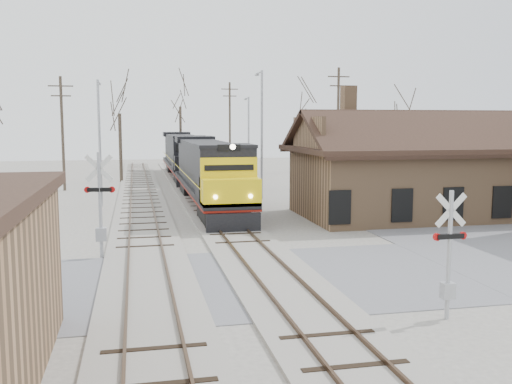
# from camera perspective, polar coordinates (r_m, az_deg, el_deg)

# --- Properties ---
(ground) EXTENTS (140.00, 140.00, 0.00)m
(ground) POSITION_cam_1_polar(r_m,az_deg,el_deg) (21.12, 1.74, -8.64)
(ground) COLOR #A9A499
(ground) RESTS_ON ground
(road) EXTENTS (60.00, 9.00, 0.03)m
(road) POSITION_cam_1_polar(r_m,az_deg,el_deg) (21.12, 1.74, -8.60)
(road) COLOR slate
(road) RESTS_ON ground
(track_main) EXTENTS (3.40, 90.00, 0.24)m
(track_main) POSITION_cam_1_polar(r_m,az_deg,el_deg) (35.54, -4.02, -2.14)
(track_main) COLOR #A9A499
(track_main) RESTS_ON ground
(track_siding) EXTENTS (3.40, 90.00, 0.24)m
(track_siding) POSITION_cam_1_polar(r_m,az_deg,el_deg) (35.21, -11.29, -2.34)
(track_siding) COLOR #A9A499
(track_siding) RESTS_ON ground
(depot) EXTENTS (15.20, 9.31, 7.90)m
(depot) POSITION_cam_1_polar(r_m,az_deg,el_deg) (36.10, 15.86, 1.50)
(depot) COLOR #916C4B
(depot) RESTS_ON ground
(locomotive_lead) EXTENTS (3.06, 20.48, 4.55)m
(locomotive_lead) POSITION_cam_1_polar(r_m,az_deg,el_deg) (38.39, -4.71, 2.03)
(locomotive_lead) COLOR black
(locomotive_lead) RESTS_ON ground
(locomotive_trailing) EXTENTS (3.06, 20.48, 4.30)m
(locomotive_trailing) POSITION_cam_1_polar(r_m,az_deg,el_deg) (58.99, -7.29, 3.72)
(locomotive_trailing) COLOR black
(locomotive_trailing) RESTS_ON ground
(crossbuck_near) EXTENTS (1.08, 0.28, 3.77)m
(crossbuck_near) POSITION_cam_1_polar(r_m,az_deg,el_deg) (17.39, 18.73, -6.35)
(crossbuck_near) COLOR #A5A8AD
(crossbuck_near) RESTS_ON ground
(crossbuck_far) EXTENTS (1.27, 0.33, 4.46)m
(crossbuck_far) POSITION_cam_1_polar(r_m,az_deg,el_deg) (24.70, -15.30, -1.69)
(crossbuck_far) COLOR #A5A8AD
(crossbuck_far) RESTS_ON ground
(streetlight_a) EXTENTS (0.25, 2.04, 8.53)m
(streetlight_a) POSITION_cam_1_polar(r_m,az_deg,el_deg) (40.17, -15.38, 5.46)
(streetlight_a) COLOR #A5A8AD
(streetlight_a) RESTS_ON ground
(streetlight_b) EXTENTS (0.25, 2.04, 9.42)m
(streetlight_b) POSITION_cam_1_polar(r_m,az_deg,el_deg) (42.00, 0.55, 6.39)
(streetlight_b) COLOR #A5A8AD
(streetlight_b) RESTS_ON ground
(streetlight_c) EXTENTS (0.25, 2.04, 8.26)m
(streetlight_c) POSITION_cam_1_polar(r_m,az_deg,el_deg) (58.82, -0.77, 5.98)
(streetlight_c) COLOR #A5A8AD
(streetlight_c) RESTS_ON ground
(utility_pole_a) EXTENTS (2.00, 0.24, 9.46)m
(utility_pole_a) POSITION_cam_1_polar(r_m,az_deg,el_deg) (50.18, -18.79, 5.77)
(utility_pole_a) COLOR #382D23
(utility_pole_a) RESTS_ON ground
(utility_pole_b) EXTENTS (2.00, 0.24, 10.36)m
(utility_pole_b) POSITION_cam_1_polar(r_m,az_deg,el_deg) (67.86, -2.63, 6.74)
(utility_pole_b) COLOR #382D23
(utility_pole_b) RESTS_ON ground
(utility_pole_c) EXTENTS (2.00, 0.24, 10.51)m
(utility_pole_c) POSITION_cam_1_polar(r_m,az_deg,el_deg) (51.79, 8.19, 6.68)
(utility_pole_c) COLOR #382D23
(utility_pole_c) RESTS_ON ground
(tree_b) EXTENTS (4.36, 4.36, 10.68)m
(tree_b) POSITION_cam_1_polar(r_m,az_deg,el_deg) (56.28, -13.52, 8.74)
(tree_b) COLOR #382D23
(tree_b) RESTS_ON ground
(tree_c) EXTENTS (5.05, 5.05, 12.38)m
(tree_c) POSITION_cam_1_polar(r_m,az_deg,el_deg) (69.65, -7.60, 9.49)
(tree_c) COLOR #382D23
(tree_c) RESTS_ON ground
(tree_d) EXTENTS (4.49, 4.49, 11.01)m
(tree_d) POSITION_cam_1_polar(r_m,az_deg,el_deg) (65.87, 4.95, 8.83)
(tree_d) COLOR #382D23
(tree_d) RESTS_ON ground
(tree_e) EXTENTS (3.73, 3.73, 9.14)m
(tree_e) POSITION_cam_1_polar(r_m,az_deg,el_deg) (61.77, 14.32, 7.52)
(tree_e) COLOR #382D23
(tree_e) RESTS_ON ground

